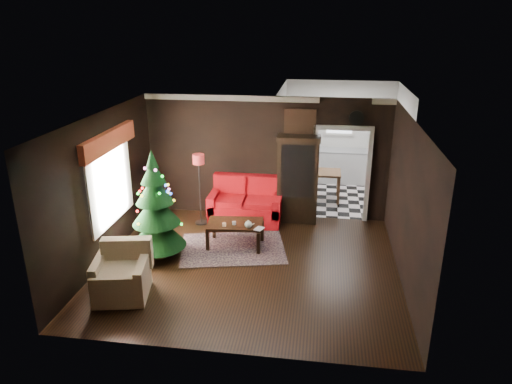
# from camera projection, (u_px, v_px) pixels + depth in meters

# --- Properties ---
(floor) EXTENTS (5.50, 5.50, 0.00)m
(floor) POSITION_uv_depth(u_px,v_px,m) (249.00, 265.00, 8.93)
(floor) COLOR black
(floor) RESTS_ON ground
(ceiling) EXTENTS (5.50, 5.50, 0.00)m
(ceiling) POSITION_uv_depth(u_px,v_px,m) (248.00, 118.00, 7.96)
(ceiling) COLOR white
(ceiling) RESTS_ON ground
(wall_back) EXTENTS (5.50, 0.00, 5.50)m
(wall_back) POSITION_uv_depth(u_px,v_px,m) (266.00, 158.00, 10.76)
(wall_back) COLOR black
(wall_back) RESTS_ON ground
(wall_front) EXTENTS (5.50, 0.00, 5.50)m
(wall_front) POSITION_uv_depth(u_px,v_px,m) (219.00, 264.00, 6.12)
(wall_front) COLOR black
(wall_front) RESTS_ON ground
(wall_left) EXTENTS (0.00, 5.50, 5.50)m
(wall_left) POSITION_uv_depth(u_px,v_px,m) (103.00, 189.00, 8.81)
(wall_left) COLOR black
(wall_left) RESTS_ON ground
(wall_right) EXTENTS (0.00, 5.50, 5.50)m
(wall_right) POSITION_uv_depth(u_px,v_px,m) (408.00, 204.00, 8.07)
(wall_right) COLOR black
(wall_right) RESTS_ON ground
(doorway) EXTENTS (1.10, 0.10, 2.10)m
(doorway) POSITION_uv_depth(u_px,v_px,m) (341.00, 176.00, 10.66)
(doorway) COLOR silver
(doorway) RESTS_ON ground
(left_window) EXTENTS (0.05, 1.60, 1.40)m
(left_window) POSITION_uv_depth(u_px,v_px,m) (110.00, 183.00, 8.97)
(left_window) COLOR white
(left_window) RESTS_ON wall_left
(valance) EXTENTS (0.12, 2.10, 0.35)m
(valance) POSITION_uv_depth(u_px,v_px,m) (109.00, 141.00, 8.68)
(valance) COLOR #A93F27
(valance) RESTS_ON wall_left
(kitchen_floor) EXTENTS (3.00, 3.00, 0.00)m
(kitchen_floor) POSITION_uv_depth(u_px,v_px,m) (337.00, 196.00, 12.41)
(kitchen_floor) COLOR white
(kitchen_floor) RESTS_ON ground
(kitchen_window) EXTENTS (0.70, 0.06, 0.70)m
(kitchen_window) POSITION_uv_depth(u_px,v_px,m) (340.00, 121.00, 13.17)
(kitchen_window) COLOR white
(kitchen_window) RESTS_ON ground
(rug) EXTENTS (2.34, 1.91, 0.01)m
(rug) POSITION_uv_depth(u_px,v_px,m) (233.00, 248.00, 9.58)
(rug) COLOR #33292F
(rug) RESTS_ON ground
(loveseat) EXTENTS (1.70, 0.90, 1.00)m
(loveseat) POSITION_uv_depth(u_px,v_px,m) (246.00, 201.00, 10.71)
(loveseat) COLOR maroon
(loveseat) RESTS_ON ground
(curio_cabinet) EXTENTS (0.90, 0.45, 1.90)m
(curio_cabinet) POSITION_uv_depth(u_px,v_px,m) (298.00, 181.00, 10.61)
(curio_cabinet) COLOR black
(curio_cabinet) RESTS_ON ground
(floor_lamp) EXTENTS (0.32, 0.32, 1.61)m
(floor_lamp) POSITION_uv_depth(u_px,v_px,m) (200.00, 190.00, 10.44)
(floor_lamp) COLOR black
(floor_lamp) RESTS_ON ground
(christmas_tree) EXTENTS (1.09, 1.09, 2.07)m
(christmas_tree) POSITION_uv_depth(u_px,v_px,m) (155.00, 206.00, 8.91)
(christmas_tree) COLOR #093918
(christmas_tree) RESTS_ON ground
(armchair) EXTENTS (1.04, 1.04, 0.91)m
(armchair) POSITION_uv_depth(u_px,v_px,m) (121.00, 272.00, 7.79)
(armchair) COLOR tan
(armchair) RESTS_ON ground
(coffee_table) EXTENTS (1.18, 0.78, 0.50)m
(coffee_table) POSITION_uv_depth(u_px,v_px,m) (236.00, 234.00, 9.62)
(coffee_table) COLOR black
(coffee_table) RESTS_ON rug
(teapot) EXTENTS (0.20, 0.20, 0.16)m
(teapot) POSITION_uv_depth(u_px,v_px,m) (248.00, 224.00, 9.26)
(teapot) COLOR silver
(teapot) RESTS_ON coffee_table
(cup_a) EXTENTS (0.09, 0.09, 0.07)m
(cup_a) POSITION_uv_depth(u_px,v_px,m) (234.00, 223.00, 9.43)
(cup_a) COLOR silver
(cup_a) RESTS_ON coffee_table
(cup_b) EXTENTS (0.08, 0.08, 0.07)m
(cup_b) POSITION_uv_depth(u_px,v_px,m) (224.00, 225.00, 9.36)
(cup_b) COLOR white
(cup_b) RESTS_ON coffee_table
(book) EXTENTS (0.15, 0.07, 0.21)m
(book) POSITION_uv_depth(u_px,v_px,m) (256.00, 224.00, 9.23)
(book) COLOR gray
(book) RESTS_ON coffee_table
(wall_clock) EXTENTS (0.32, 0.32, 0.06)m
(wall_clock) POSITION_uv_depth(u_px,v_px,m) (356.00, 118.00, 10.12)
(wall_clock) COLOR white
(wall_clock) RESTS_ON wall_back
(painting) EXTENTS (0.62, 0.05, 0.52)m
(painting) POSITION_uv_depth(u_px,v_px,m) (300.00, 122.00, 10.33)
(painting) COLOR #AB7A38
(painting) RESTS_ON wall_back
(kitchen_counter) EXTENTS (1.80, 0.60, 0.90)m
(kitchen_counter) POSITION_uv_depth(u_px,v_px,m) (337.00, 166.00, 13.37)
(kitchen_counter) COLOR silver
(kitchen_counter) RESTS_ON ground
(kitchen_table) EXTENTS (0.70, 0.70, 0.75)m
(kitchen_table) POSITION_uv_depth(u_px,v_px,m) (326.00, 186.00, 12.05)
(kitchen_table) COLOR brown
(kitchen_table) RESTS_ON ground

